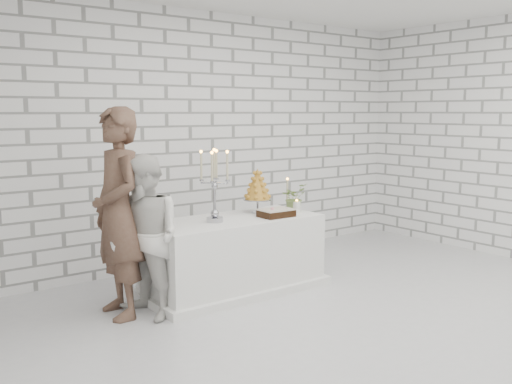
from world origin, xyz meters
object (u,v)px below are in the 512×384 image
object	(u,v)px
cake_table	(234,254)
candelabra	(214,185)
bride	(146,237)
croquembouche	(257,191)
groom	(118,213)

from	to	relation	value
cake_table	candelabra	world-z (taller)	candelabra
bride	candelabra	distance (m)	0.92
bride	candelabra	bearing A→B (deg)	91.96
candelabra	croquembouche	distance (m)	0.68
croquembouche	bride	bearing A→B (deg)	-168.00
groom	cake_table	bearing A→B (deg)	92.64
candelabra	groom	bearing A→B (deg)	177.16
cake_table	bride	size ratio (longest dim) A/B	1.23
cake_table	candelabra	size ratio (longest dim) A/B	2.49
cake_table	candelabra	distance (m)	0.78
groom	candelabra	world-z (taller)	groom
croquembouche	cake_table	bearing A→B (deg)	-163.08
groom	candelabra	bearing A→B (deg)	90.28
cake_table	candelabra	xyz separation A→B (m)	(-0.25, -0.04, 0.74)
candelabra	croquembouche	world-z (taller)	candelabra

